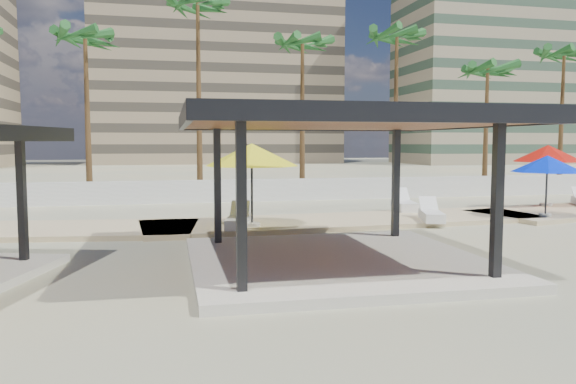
{
  "coord_description": "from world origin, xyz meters",
  "views": [
    {
      "loc": [
        -5.29,
        -13.89,
        3.15
      ],
      "look_at": [
        -0.79,
        5.68,
        1.4
      ],
      "focal_mm": 35.0,
      "sensor_mm": 36.0,
      "label": 1
    }
  ],
  "objects_px": {
    "lounger_b": "(431,215)",
    "lounger_c": "(404,205)",
    "umbrella_c": "(548,154)",
    "lounger_a": "(238,221)",
    "pavilion_central": "(336,175)"
  },
  "relations": [
    {
      "from": "pavilion_central",
      "to": "lounger_c",
      "type": "xyz_separation_m",
      "value": [
        6.26,
        9.53,
        -1.94
      ]
    },
    {
      "from": "lounger_b",
      "to": "lounger_c",
      "type": "bearing_deg",
      "value": 10.65
    },
    {
      "from": "lounger_a",
      "to": "pavilion_central",
      "type": "bearing_deg",
      "value": -150.61
    },
    {
      "from": "lounger_a",
      "to": "lounger_c",
      "type": "relative_size",
      "value": 0.92
    },
    {
      "from": "pavilion_central",
      "to": "lounger_b",
      "type": "xyz_separation_m",
      "value": [
        5.83,
        6.12,
        -1.96
      ]
    },
    {
      "from": "pavilion_central",
      "to": "umbrella_c",
      "type": "relative_size",
      "value": 2.13
    },
    {
      "from": "lounger_b",
      "to": "lounger_c",
      "type": "height_order",
      "value": "lounger_c"
    },
    {
      "from": "umbrella_c",
      "to": "lounger_a",
      "type": "bearing_deg",
      "value": -167.63
    },
    {
      "from": "pavilion_central",
      "to": "lounger_c",
      "type": "distance_m",
      "value": 11.56
    },
    {
      "from": "umbrella_c",
      "to": "lounger_a",
      "type": "height_order",
      "value": "umbrella_c"
    },
    {
      "from": "pavilion_central",
      "to": "lounger_c",
      "type": "relative_size",
      "value": 3.13
    },
    {
      "from": "lounger_a",
      "to": "lounger_c",
      "type": "xyz_separation_m",
      "value": [
        7.96,
        3.4,
        0.02
      ]
    },
    {
      "from": "umbrella_c",
      "to": "lounger_b",
      "type": "bearing_deg",
      "value": -156.49
    },
    {
      "from": "umbrella_c",
      "to": "lounger_a",
      "type": "xyz_separation_m",
      "value": [
        -15.19,
        -3.33,
        -2.28
      ]
    },
    {
      "from": "umbrella_c",
      "to": "lounger_c",
      "type": "relative_size",
      "value": 1.47
    }
  ]
}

